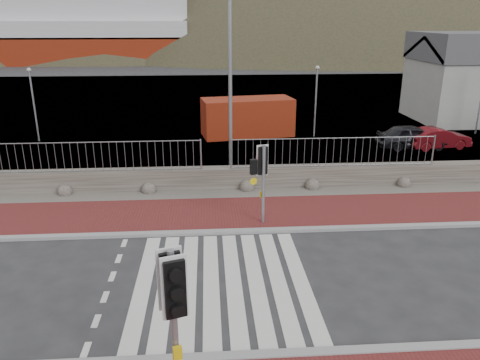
{
  "coord_description": "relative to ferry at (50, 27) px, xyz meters",
  "views": [
    {
      "loc": [
        -0.28,
        -10.93,
        6.71
      ],
      "look_at": [
        0.68,
        3.0,
        1.85
      ],
      "focal_mm": 35.0,
      "sensor_mm": 36.0,
      "label": 1
    }
  ],
  "objects": [
    {
      "name": "quay",
      "position": [
        24.65,
        -40.0,
        -5.36
      ],
      "size": [
        120.0,
        40.0,
        0.5
      ],
      "primitive_type": "cube",
      "color": "#4C4C4F",
      "rests_on": "ground"
    },
    {
      "name": "stone_wall",
      "position": [
        24.65,
        -60.6,
        -4.91
      ],
      "size": [
        40.0,
        0.6,
        0.9
      ],
      "primitive_type": "cube",
      "color": "#4B443D",
      "rests_on": "ground"
    },
    {
      "name": "zebra_crossing",
      "position": [
        24.65,
        -67.9,
        -5.36
      ],
      "size": [
        4.62,
        5.6,
        0.01
      ],
      "color": "silver",
      "rests_on": "ground"
    },
    {
      "name": "water",
      "position": [
        24.65,
        -5.0,
        -5.36
      ],
      "size": [
        220.0,
        50.0,
        0.05
      ],
      "primitive_type": "cube",
      "color": "#3F4C54",
      "rests_on": "ground"
    },
    {
      "name": "ground",
      "position": [
        24.65,
        -67.9,
        -5.36
      ],
      "size": [
        220.0,
        220.0,
        0.0
      ],
      "primitive_type": "plane",
      "color": "#28282B",
      "rests_on": "ground"
    },
    {
      "name": "traffic_signal_near",
      "position": [
        23.7,
        -71.92,
        -3.13
      ],
      "size": [
        0.5,
        0.39,
        3.1
      ],
      "rotation": [
        0.0,
        0.0,
        0.3
      ],
      "color": "gray",
      "rests_on": "ground"
    },
    {
      "name": "railing",
      "position": [
        24.65,
        -60.75,
        -3.54
      ],
      "size": [
        18.07,
        0.07,
        1.22
      ],
      "color": "gray",
      "rests_on": "stone_wall"
    },
    {
      "name": "car_a",
      "position": [
        35.33,
        -55.0,
        -4.72
      ],
      "size": [
        3.75,
        1.51,
        1.28
      ],
      "primitive_type": "imported",
      "rotation": [
        0.0,
        0.0,
        1.57
      ],
      "color": "black",
      "rests_on": "ground"
    },
    {
      "name": "shipping_container",
      "position": [
        26.71,
        -51.43,
        -4.26
      ],
      "size": [
        5.58,
        3.03,
        2.21
      ],
      "primitive_type": "cube",
      "rotation": [
        0.0,
        0.0,
        0.16
      ],
      "color": "maroon",
      "rests_on": "ground"
    },
    {
      "name": "ferry",
      "position": [
        0.0,
        0.0,
        0.0
      ],
      "size": [
        50.0,
        16.0,
        20.0
      ],
      "color": "maroon",
      "rests_on": "ground"
    },
    {
      "name": "sidewalk_far",
      "position": [
        24.65,
        -63.4,
        -5.32
      ],
      "size": [
        40.0,
        3.0,
        0.08
      ],
      "primitive_type": "cube",
      "color": "maroon",
      "rests_on": "ground"
    },
    {
      "name": "streetlight",
      "position": [
        25.43,
        -59.75,
        -0.43
      ],
      "size": [
        1.78,
        0.84,
        8.76
      ],
      "rotation": [
        0.0,
        0.0,
        0.37
      ],
      "color": "gray",
      "rests_on": "ground"
    },
    {
      "name": "car_b",
      "position": [
        36.72,
        -55.12,
        -4.79
      ],
      "size": [
        3.57,
        1.67,
        1.13
      ],
      "primitive_type": "imported",
      "rotation": [
        0.0,
        0.0,
        1.71
      ],
      "color": "#5F0D13",
      "rests_on": "ground"
    },
    {
      "name": "traffic_signal_far",
      "position": [
        26.12,
        -64.28,
        -3.33
      ],
      "size": [
        0.69,
        0.35,
        2.8
      ],
      "rotation": [
        0.0,
        0.0,
        3.38
      ],
      "color": "gray",
      "rests_on": "ground"
    },
    {
      "name": "kerb_far",
      "position": [
        24.65,
        -64.9,
        -5.31
      ],
      "size": [
        40.0,
        0.25,
        0.12
      ],
      "primitive_type": "cube",
      "color": "gray",
      "rests_on": "ground"
    },
    {
      "name": "hills_backdrop",
      "position": [
        31.4,
        20.0,
        -28.42
      ],
      "size": [
        254.0,
        90.0,
        100.0
      ],
      "color": "#2C341F",
      "rests_on": "ground"
    },
    {
      "name": "kerb_near",
      "position": [
        24.65,
        -70.9,
        -5.31
      ],
      "size": [
        40.0,
        0.25,
        0.12
      ],
      "primitive_type": "cube",
      "color": "gray",
      "rests_on": "ground"
    },
    {
      "name": "gravel_strip",
      "position": [
        24.65,
        -61.4,
        -5.33
      ],
      "size": [
        40.0,
        1.5,
        0.06
      ],
      "primitive_type": "cube",
      "color": "#59544C",
      "rests_on": "ground"
    }
  ]
}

